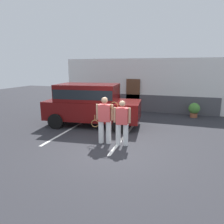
{
  "coord_description": "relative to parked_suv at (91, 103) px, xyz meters",
  "views": [
    {
      "loc": [
        2.17,
        -6.62,
        2.87
      ],
      "look_at": [
        -0.4,
        1.2,
        1.05
      ],
      "focal_mm": 32.87,
      "sensor_mm": 36.0,
      "label": 1
    }
  ],
  "objects": [
    {
      "name": "ground_plane",
      "position": [
        1.93,
        -2.52,
        -1.15
      ],
      "size": [
        40.0,
        40.0,
        0.0
      ],
      "primitive_type": "plane",
      "color": "#2D2D33"
    },
    {
      "name": "parking_stripe_0",
      "position": [
        -0.64,
        -1.02,
        -1.14
      ],
      "size": [
        0.12,
        4.4,
        0.01
      ],
      "primitive_type": "cube",
      "color": "silver",
      "rests_on": "ground_plane"
    },
    {
      "name": "parking_stripe_1",
      "position": [
        2.03,
        -1.02,
        -1.14
      ],
      "size": [
        0.12,
        4.4,
        0.01
      ],
      "primitive_type": "cube",
      "color": "silver",
      "rests_on": "ground_plane"
    },
    {
      "name": "house_frontage",
      "position": [
        1.92,
        4.17,
        0.45
      ],
      "size": [
        10.84,
        0.4,
        3.39
      ],
      "color": "white",
      "rests_on": "ground_plane"
    },
    {
      "name": "parked_suv",
      "position": [
        0.0,
        0.0,
        0.0
      ],
      "size": [
        4.78,
        2.55,
        2.05
      ],
      "rotation": [
        0.0,
        0.0,
        0.11
      ],
      "color": "#590C0C",
      "rests_on": "ground_plane"
    },
    {
      "name": "tennis_player_man",
      "position": [
        1.5,
        -2.13,
        -0.22
      ],
      "size": [
        0.92,
        0.32,
        1.78
      ],
      "rotation": [
        0.0,
        0.0,
        3.26
      ],
      "color": "white",
      "rests_on": "ground_plane"
    },
    {
      "name": "tennis_player_woman",
      "position": [
        2.18,
        -2.14,
        -0.26
      ],
      "size": [
        0.76,
        0.31,
        1.69
      ],
      "rotation": [
        0.0,
        0.0,
        3.27
      ],
      "color": "white",
      "rests_on": "ground_plane"
    },
    {
      "name": "potted_plant_by_porch",
      "position": [
        5.0,
        3.36,
        -0.68
      ],
      "size": [
        0.64,
        0.64,
        0.84
      ],
      "color": "#9E5638",
      "rests_on": "ground_plane"
    }
  ]
}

